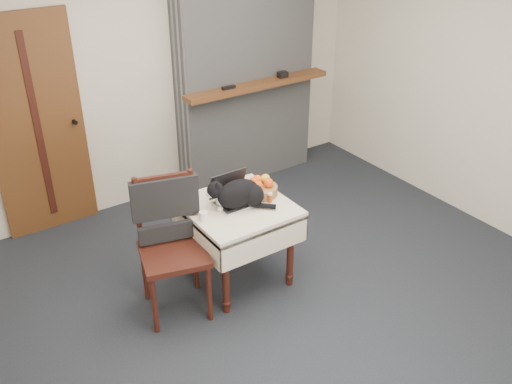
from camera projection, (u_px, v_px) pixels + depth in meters
ground at (278, 288)px, 4.63m from camera, size 4.50×4.50×0.00m
room_shell at (245, 61)px, 4.11m from camera, size 4.52×4.01×2.61m
door at (37, 128)px, 4.99m from camera, size 0.82×0.10×2.00m
chimney at (245, 60)px, 5.78m from camera, size 1.62×0.48×2.60m
side_table at (238, 218)px, 4.46m from camera, size 0.78×0.78×0.70m
laptop at (233, 195)px, 4.43m from camera, size 0.32×0.28×0.24m
cat at (239, 194)px, 4.34m from camera, size 0.47×0.38×0.26m
cream_jar at (203, 216)px, 4.20m from camera, size 0.06×0.06×0.07m
pill_bottle at (270, 197)px, 4.43m from camera, size 0.04×0.04×0.08m
fruit_basket at (261, 188)px, 4.53m from camera, size 0.26×0.26×0.15m
desk_clutter at (249, 194)px, 4.55m from camera, size 0.13×0.11×0.01m
chair at (169, 226)px, 4.17m from camera, size 0.59×0.58×1.07m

